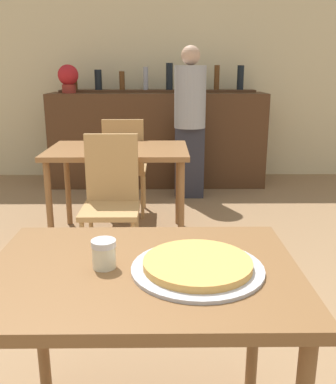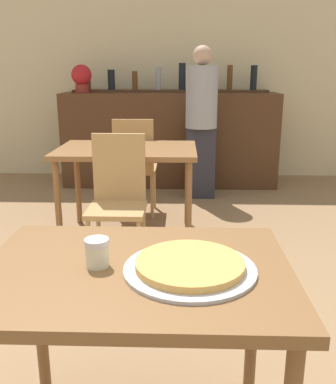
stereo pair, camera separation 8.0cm
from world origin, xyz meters
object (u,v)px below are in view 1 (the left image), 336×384
Objects in this scene: cheese_shaker at (104,254)px; person_standing at (190,118)px; chair_far_side_back at (125,162)px; pizza_tray at (198,266)px; chair_far_side_front at (111,194)px; potted_plant at (68,77)px.

person_standing is (0.48, 3.40, 0.07)m from cheese_shaker.
chair_far_side_back is 2.22× the size of pizza_tray.
chair_far_side_front is at bearing 106.22° from pizza_tray.
cheese_shaker is at bearing 175.20° from pizza_tray.
chair_far_side_front reaches higher than pizza_tray.
person_standing reaches higher than chair_far_side_front.
chair_far_side_front is 1.00× the size of chair_far_side_back.
potted_plant is (-1.41, 0.53, 0.42)m from person_standing.
cheese_shaker is 3.44m from person_standing.
potted_plant reaches higher than chair_far_side_front.
chair_far_side_front is at bearing 96.21° from cheese_shaker.
potted_plant is (-0.75, 2.30, 0.77)m from chair_far_side_front.
person_standing is (0.66, 1.77, 0.34)m from chair_far_side_front.
chair_far_side_front is 0.58× the size of person_standing.
pizza_tray is at bearing -4.80° from cheese_shaker.
chair_far_side_back is at bearing 90.00° from chair_far_side_front.
pizza_tray is 0.26× the size of person_standing.
chair_far_side_front and chair_far_side_back have the same top height.
chair_far_side_back is at bearing -58.14° from potted_plant.
chair_far_side_back reaches higher than pizza_tray.
pizza_tray is at bearing -93.00° from person_standing.
pizza_tray is 4.52× the size of cheese_shaker.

